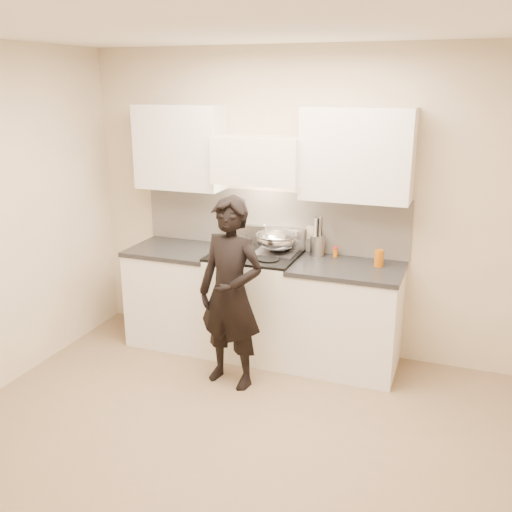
# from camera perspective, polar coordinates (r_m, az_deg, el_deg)

# --- Properties ---
(ground_plane) EXTENTS (4.00, 4.00, 0.00)m
(ground_plane) POSITION_cam_1_polar(r_m,az_deg,el_deg) (4.13, -3.32, -18.33)
(ground_plane) COLOR #7F684F
(room_shell) EXTENTS (4.04, 3.54, 2.70)m
(room_shell) POSITION_cam_1_polar(r_m,az_deg,el_deg) (3.82, -2.28, 5.05)
(room_shell) COLOR beige
(room_shell) RESTS_ON ground
(stove) EXTENTS (0.76, 0.65, 0.96)m
(stove) POSITION_cam_1_polar(r_m,az_deg,el_deg) (5.17, -0.13, -4.73)
(stove) COLOR white
(stove) RESTS_ON ground
(counter_right) EXTENTS (0.92, 0.67, 0.92)m
(counter_right) POSITION_cam_1_polar(r_m,az_deg,el_deg) (4.97, 8.92, -6.05)
(counter_right) COLOR silver
(counter_right) RESTS_ON ground
(counter_left) EXTENTS (0.82, 0.67, 0.92)m
(counter_left) POSITION_cam_1_polar(r_m,az_deg,el_deg) (5.48, -7.80, -3.77)
(counter_left) COLOR silver
(counter_left) RESTS_ON ground
(wok) EXTENTS (0.37, 0.46, 0.30)m
(wok) POSITION_cam_1_polar(r_m,az_deg,el_deg) (5.04, 2.06, 1.66)
(wok) COLOR silver
(wok) RESTS_ON stove
(stock_pot) EXTENTS (0.29, 0.25, 0.14)m
(stock_pot) POSITION_cam_1_polar(r_m,az_deg,el_deg) (4.91, -2.19, 0.90)
(stock_pot) COLOR silver
(stock_pot) RESTS_ON stove
(utensil_crock) EXTENTS (0.13, 0.13, 0.34)m
(utensil_crock) POSITION_cam_1_polar(r_m,az_deg,el_deg) (5.05, 6.16, 1.21)
(utensil_crock) COLOR #A7A7A7
(utensil_crock) RESTS_ON counter_right
(spice_jar) EXTENTS (0.04, 0.04, 0.09)m
(spice_jar) POSITION_cam_1_polar(r_m,az_deg,el_deg) (5.04, 7.94, 0.45)
(spice_jar) COLOR orange
(spice_jar) RESTS_ON counter_right
(oil_glass) EXTENTS (0.08, 0.08, 0.14)m
(oil_glass) POSITION_cam_1_polar(r_m,az_deg,el_deg) (4.84, 12.20, -0.21)
(oil_glass) COLOR #A7530A
(oil_glass) RESTS_ON counter_right
(person) EXTENTS (0.63, 0.47, 1.56)m
(person) POSITION_cam_1_polar(r_m,az_deg,el_deg) (4.54, -2.53, -3.78)
(person) COLOR black
(person) RESTS_ON ground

